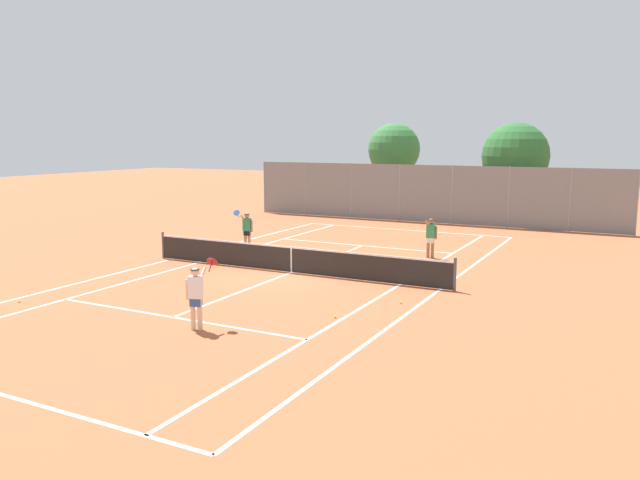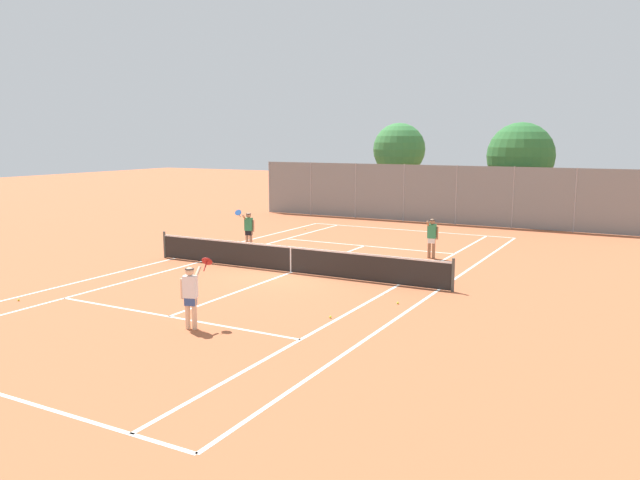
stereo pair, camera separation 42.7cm
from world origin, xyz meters
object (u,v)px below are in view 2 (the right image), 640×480
Objects in this scene: player_far_right at (432,236)px; tree_behind_left at (397,151)px; loose_tennis_ball_4 at (19,300)px; tree_behind_right at (521,158)px; tennis_net at (291,259)px; player_near_side at (191,293)px; loose_tennis_ball_3 at (319,268)px; player_far_left at (249,228)px; loose_tennis_ball_0 at (330,317)px; loose_tennis_ball_1 at (305,229)px; loose_tennis_ball_2 at (398,303)px.

player_far_right is 16.14m from tree_behind_left.
tree_behind_right reaches higher than loose_tennis_ball_4.
tree_behind_right is (4.48, 17.82, 3.17)m from tennis_net.
player_near_side is 26.88× the size of loose_tennis_ball_3.
tree_behind_right reaches higher than player_far_left.
loose_tennis_ball_0 and loose_tennis_ball_3 have the same top height.
loose_tennis_ball_1 is at bearing 89.14° from loose_tennis_ball_4.
player_near_side is 3.77m from loose_tennis_ball_0.
loose_tennis_ball_2 is 11.24m from loose_tennis_ball_4.
tree_behind_left is (1.53, 26.45, 3.95)m from loose_tennis_ball_4.
loose_tennis_ball_1 is at bearing 122.20° from loose_tennis_ball_0.
player_far_left is at bearing 141.77° from tennis_net.
loose_tennis_ball_1 is (-4.80, 9.41, -0.48)m from tennis_net.
loose_tennis_ball_0 is (0.34, -9.45, -0.88)m from player_far_right.
player_near_side is 25.14m from tree_behind_right.
loose_tennis_ball_0 is 6.35m from loose_tennis_ball_3.
tennis_net reaches higher than loose_tennis_ball_0.
loose_tennis_ball_0 is at bearing -58.63° from loose_tennis_ball_3.
player_far_left is 1.11× the size of player_far_right.
player_near_side is 26.88× the size of loose_tennis_ball_0.
tree_behind_left is at bearing 82.54° from loose_tennis_ball_1.
tennis_net is 1.25m from loose_tennis_ball_3.
player_near_side reaches higher than tennis_net.
tree_behind_right is (8.00, -1.35, -0.30)m from tree_behind_left.
loose_tennis_ball_0 is at bearing -115.59° from loose_tennis_ball_2.
loose_tennis_ball_4 is (-8.98, -2.83, 0.00)m from loose_tennis_ball_0.
player_far_left is 0.31× the size of tree_behind_right.
player_near_side is 12.19m from player_far_right.
tennis_net is 181.82× the size of loose_tennis_ball_0.
loose_tennis_ball_4 is 0.01× the size of tree_behind_left.
player_far_right is at bearing 53.64° from loose_tennis_ball_3.
loose_tennis_ball_2 is at bearing -36.28° from loose_tennis_ball_3.
loose_tennis_ball_2 is 1.00× the size of loose_tennis_ball_4.
tennis_net is at bearing -79.58° from tree_behind_left.
loose_tennis_ball_1 is 1.00× the size of loose_tennis_ball_3.
player_far_left is 17.15m from tree_behind_right.
tree_behind_left reaches higher than loose_tennis_ball_1.
loose_tennis_ball_1 and loose_tennis_ball_4 have the same top height.
player_far_left is 26.88× the size of loose_tennis_ball_2.
loose_tennis_ball_2 is (1.41, -7.23, -0.88)m from player_far_right.
loose_tennis_ball_2 is 23.37m from tree_behind_left.
player_far_right is at bearing -63.37° from tree_behind_left.
player_far_right is at bearing 79.06° from player_near_side.
tree_behind_right is at bearing 59.68° from player_far_left.
tree_behind_left is (-7.10, 14.17, 3.07)m from player_far_right.
loose_tennis_ball_1 is 15.21m from loose_tennis_ball_2.
tennis_net is 6.76× the size of player_far_left.
loose_tennis_ball_4 is at bearing -93.31° from tree_behind_left.
tree_behind_right is at bearing 42.17° from loose_tennis_ball_1.
tennis_net is 5.48m from loose_tennis_ball_2.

